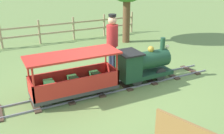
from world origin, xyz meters
name	(u,v)px	position (x,y,z in m)	size (l,w,h in m)	color
ground_plane	(110,89)	(0.00, 0.00, 0.00)	(60.00, 60.00, 0.00)	#75934C
track	(111,88)	(0.00, 0.03, 0.02)	(0.67, 5.70, 0.04)	gray
locomotive	(143,64)	(0.00, 0.91, 0.49)	(0.63, 1.45, 1.04)	#1E472D
passenger_car	(74,79)	(0.00, -0.87, 0.43)	(0.73, 2.00, 0.97)	#3F3F3F
conductor_person	(112,40)	(-0.78, 0.46, 0.96)	(0.30, 0.30, 1.62)	#282D47
fence_section	(57,29)	(-4.62, 0.03, 0.48)	(0.08, 6.78, 0.90)	tan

